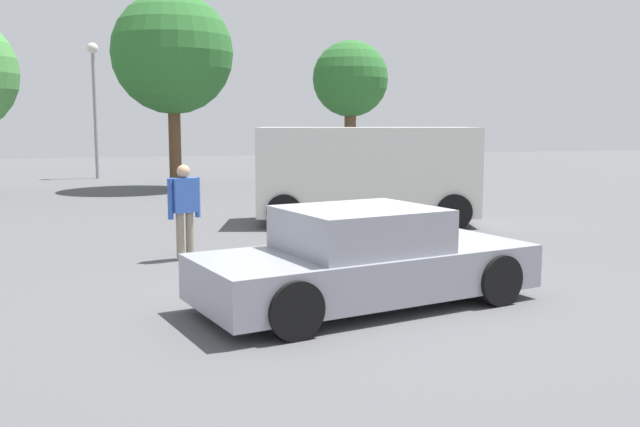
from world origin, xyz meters
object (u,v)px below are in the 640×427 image
light_post_near (94,85)px  pedestrian (184,204)px  sedan_foreground (365,260)px  dog (297,248)px  van_white (366,172)px

light_post_near → pedestrian: bearing=-84.8°
sedan_foreground → dog: sedan_foreground is taller
light_post_near → van_white: bearing=-68.4°
dog → sedan_foreground: bearing=170.5°
pedestrian → light_post_near: (-1.67, 18.34, 2.85)m
dog → van_white: bearing=-46.5°
van_white → dog: bearing=72.8°
pedestrian → light_post_near: size_ratio=0.29×
sedan_foreground → light_post_near: bearing=86.5°
dog → van_white: van_white is taller
dog → van_white: (2.68, 4.04, 0.90)m
sedan_foreground → van_white: (2.52, 6.72, 0.60)m
van_white → pedestrian: 5.38m
sedan_foreground → dog: 2.70m
sedan_foreground → light_post_near: 22.42m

